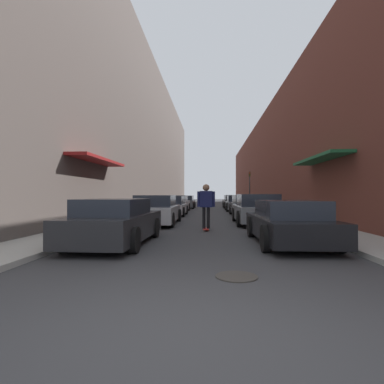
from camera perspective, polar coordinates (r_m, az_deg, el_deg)
The scene contains 18 objects.
ground at distance 26.34m, azimuth 3.20°, elevation -3.47°, with size 128.66×128.66×0.00m, color #38383A.
curb_strip_left at distance 32.50m, azimuth -4.47°, elevation -2.80°, with size 1.80×58.48×0.12m.
curb_strip_right at distance 32.45m, azimuth 11.04°, elevation -2.80°, with size 1.80×58.48×0.12m.
building_row_left at distance 33.53m, azimuth -9.44°, elevation 9.69°, with size 4.90×58.48×14.59m.
building_row_right at distance 33.08m, azimuth 16.03°, elevation 5.18°, with size 4.90×58.48×9.26m.
parked_car_left_0 at distance 8.54m, azimuth -14.28°, elevation -5.58°, with size 1.86×4.25×1.25m.
parked_car_left_1 at distance 13.89m, azimuth -6.76°, elevation -3.49°, with size 1.95×4.52×1.34m.
parked_car_left_2 at distance 19.49m, azimuth -4.18°, elevation -2.73°, with size 2.09×3.99×1.28m.
parked_car_left_3 at distance 24.17m, azimuth -2.88°, elevation -2.24°, with size 1.90×4.06×1.31m.
parked_car_left_4 at distance 29.73m, azimuth -1.40°, elevation -1.94°, with size 2.01×4.13×1.27m.
parked_car_right_0 at distance 8.71m, azimuth 17.90°, elevation -5.60°, with size 1.87×4.21×1.21m.
parked_car_right_1 at distance 14.18m, azimuth 12.22°, elevation -3.32°, with size 2.04×4.34×1.39m.
parked_car_right_2 at distance 19.61m, azimuth 10.31°, elevation -2.60°, with size 1.99×4.66×1.34m.
parked_car_right_3 at distance 25.09m, azimuth 8.53°, elevation -2.18°, with size 1.88×4.06×1.29m.
parked_car_right_4 at distance 30.68m, azimuth 7.73°, elevation -1.85°, with size 1.94×4.11×1.33m.
skateboarder at distance 11.39m, azimuth 2.70°, elevation -1.90°, with size 0.68×0.78×1.76m.
manhole_cover at distance 5.20m, azimuth 8.47°, elevation -15.62°, with size 0.70×0.70×0.02m.
traffic_light at distance 28.37m, azimuth 10.91°, elevation 1.23°, with size 0.16×0.22×3.38m.
Camera 1 is at (0.19, -2.91, 1.36)m, focal length 28.00 mm.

